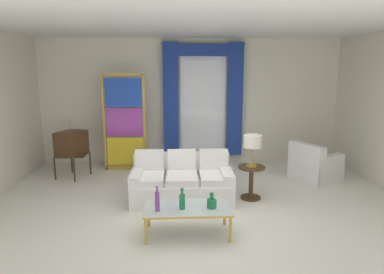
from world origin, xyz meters
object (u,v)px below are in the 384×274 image
bottle_crystal_tall (157,201)px  vintage_tv (71,144)px  stained_glass_divider (124,124)px  round_side_table (251,179)px  couch_white_long (182,182)px  bottle_amber_squat (182,200)px  coffee_table (188,209)px  armchair_white (314,166)px  peacock_figurine (143,164)px  bottle_blue_decanter (212,202)px  table_lamp_brass (253,143)px

bottle_crystal_tall → vintage_tv: vintage_tv is taller
stained_glass_divider → round_side_table: 3.23m
couch_white_long → bottle_amber_squat: bearing=-91.1°
couch_white_long → coffee_table: size_ratio=1.46×
coffee_table → armchair_white: armchair_white is taller
bottle_amber_squat → peacock_figurine: size_ratio=0.51×
bottle_amber_squat → vintage_tv: size_ratio=0.23×
bottle_blue_decanter → peacock_figurine: bearing=112.6°
coffee_table → vintage_tv: size_ratio=0.90×
bottle_amber_squat → armchair_white: bearing=39.9°
coffee_table → vintage_tv: 3.62m
bottle_crystal_tall → table_lamp_brass: (1.60, 1.41, 0.47)m
bottle_crystal_tall → round_side_table: bearing=41.5°
vintage_tv → armchair_white: size_ratio=1.22×
stained_glass_divider → table_lamp_brass: (2.49, -1.94, -0.03)m
round_side_table → bottle_blue_decanter: bearing=-122.4°
coffee_table → round_side_table: size_ratio=2.03×
stained_glass_divider → table_lamp_brass: stained_glass_divider is taller
round_side_table → table_lamp_brass: bearing=0.0°
vintage_tv → table_lamp_brass: vintage_tv is taller
peacock_figurine → round_side_table: bearing=-36.9°
bottle_blue_decanter → vintage_tv: 3.87m
vintage_tv → table_lamp_brass: (3.54, -1.42, 0.30)m
peacock_figurine → armchair_white: bearing=-8.8°
couch_white_long → bottle_crystal_tall: 1.53m
coffee_table → bottle_blue_decanter: 0.36m
bottle_blue_decanter → table_lamp_brass: (0.86, 1.35, 0.54)m
coffee_table → vintage_tv: (-2.36, 2.72, 0.36)m
vintage_tv → peacock_figurine: size_ratio=2.24×
couch_white_long → armchair_white: bearing=18.6°
bottle_amber_squat → bottle_crystal_tall: bearing=-171.0°
armchair_white → bottle_crystal_tall: bearing=-142.6°
bottle_amber_squat → stained_glass_divider: stained_glass_divider is taller
vintage_tv → table_lamp_brass: size_ratio=2.36×
bottle_amber_squat → table_lamp_brass: 1.92m
coffee_table → bottle_blue_decanter: bottle_blue_decanter is taller
vintage_tv → armchair_white: (5.09, -0.44, -0.44)m
vintage_tv → round_side_table: 3.84m
bottle_crystal_tall → peacock_figurine: (-0.46, 2.96, -0.34)m
bottle_amber_squat → armchair_white: (2.81, 2.35, -0.24)m
stained_glass_divider → round_side_table: size_ratio=3.70×
bottle_crystal_tall → armchair_white: bearing=37.4°
bottle_blue_decanter → table_lamp_brass: table_lamp_brass is taller
stained_glass_divider → table_lamp_brass: 3.15m
vintage_tv → round_side_table: bearing=-21.9°
bottle_amber_squat → peacock_figurine: bottle_amber_squat is taller
bottle_crystal_tall → round_side_table: size_ratio=0.59×
couch_white_long → vintage_tv: bearing=149.2°
bottle_amber_squat → vintage_tv: vintage_tv is taller
armchair_white → stained_glass_divider: size_ratio=0.50×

